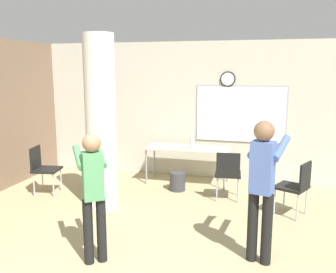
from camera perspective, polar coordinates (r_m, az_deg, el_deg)
wall_back at (r=7.81m, az=5.47°, el=3.98°), size 8.00×0.15×2.80m
support_pillar at (r=6.08m, az=-10.21°, el=2.03°), size 0.49×0.49×2.80m
folding_table at (r=7.40m, az=2.97°, el=-2.07°), size 1.66×0.67×0.72m
bottle_on_table at (r=7.30m, az=3.65°, el=-0.95°), size 0.07×0.07×0.30m
waste_bin at (r=7.07m, az=1.45°, el=-6.84°), size 0.30×0.30×0.34m
chair_mid_room at (r=6.11m, az=18.93°, el=-6.91°), size 0.59×0.59×0.87m
chair_table_right at (r=6.54m, az=9.13°, el=-5.31°), size 0.48×0.48×0.87m
chair_by_left_wall at (r=7.17m, az=-18.52°, el=-4.33°), size 0.51×0.51×0.87m
person_playing_side at (r=4.46m, az=14.20°, el=-6.52°), size 0.50×0.70×1.69m
person_playing_front at (r=4.43m, az=-11.37°, el=-7.65°), size 0.56×0.62×1.55m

